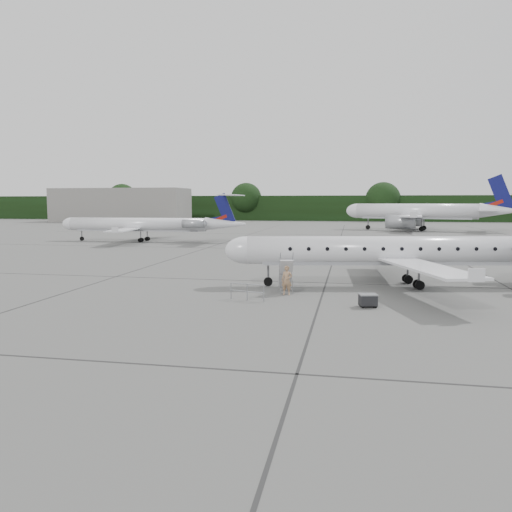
# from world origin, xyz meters

# --- Properties ---
(ground) EXTENTS (320.00, 320.00, 0.00)m
(ground) POSITION_xyz_m (0.00, 0.00, 0.00)
(ground) COLOR #5C5C5A
(ground) RESTS_ON ground
(treeline) EXTENTS (260.00, 4.00, 8.00)m
(treeline) POSITION_xyz_m (0.00, 130.00, 4.00)
(treeline) COLOR black
(treeline) RESTS_ON ground
(terminal_building) EXTENTS (40.00, 14.00, 10.00)m
(terminal_building) POSITION_xyz_m (-70.00, 110.00, 5.00)
(terminal_building) COLOR slate
(terminal_building) RESTS_ON ground
(main_regional_jet) EXTENTS (30.71, 24.56, 7.06)m
(main_regional_jet) POSITION_xyz_m (1.81, 5.51, 3.53)
(main_regional_jet) COLOR silver
(main_regional_jet) RESTS_ON ground
(airstair) EXTENTS (1.24, 2.30, 2.21)m
(airstair) POSITION_xyz_m (-5.79, 1.92, 1.11)
(airstair) COLOR silver
(airstair) RESTS_ON ground
(passenger) EXTENTS (0.70, 0.48, 1.88)m
(passenger) POSITION_xyz_m (-5.56, 0.70, 0.94)
(passenger) COLOR #997453
(passenger) RESTS_ON ground
(safety_railing) EXTENTS (2.16, 0.60, 1.00)m
(safety_railing) POSITION_xyz_m (-7.67, -1.58, 0.50)
(safety_railing) COLOR gray
(safety_railing) RESTS_ON ground
(baggage_cart) EXTENTS (1.09, 0.95, 0.82)m
(baggage_cart) POSITION_xyz_m (-0.57, -2.18, 0.41)
(baggage_cart) COLOR black
(baggage_cart) RESTS_ON ground
(bg_narrowbody) EXTENTS (35.54, 29.15, 11.17)m
(bg_narrowbody) POSITION_xyz_m (11.48, 77.81, 5.58)
(bg_narrowbody) COLOR silver
(bg_narrowbody) RESTS_ON ground
(bg_regional_left) EXTENTS (27.67, 20.28, 7.12)m
(bg_regional_left) POSITION_xyz_m (-33.26, 39.86, 3.56)
(bg_regional_left) COLOR silver
(bg_regional_left) RESTS_ON ground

